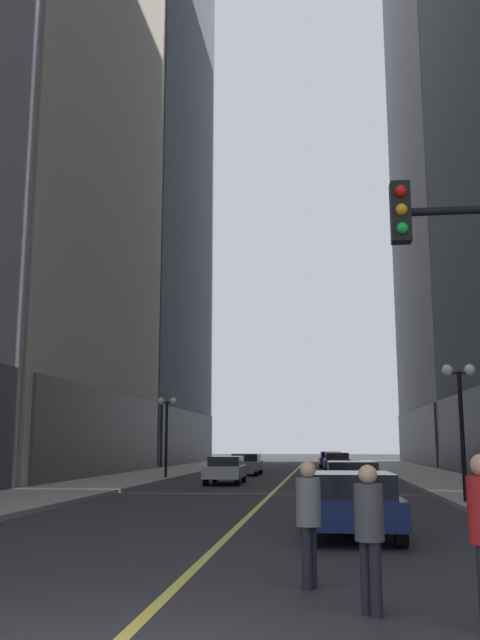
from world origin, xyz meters
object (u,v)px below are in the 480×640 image
object	(u,v)px
car_green	(352,479)
street_lamp_left_far	(167,419)
car_silver	(226,469)
car_grey	(246,463)
car_navy	(351,502)
car_maroon	(337,461)
pedestrian_with_orange_bag	(369,527)
street_lamp_right_mid	(460,401)
pedestrian_in_grey_suit	(309,514)
car_blue	(331,459)

from	to	relation	value
car_green	street_lamp_left_far	bearing A→B (deg)	126.64
car_silver	car_grey	xyz separation A→B (m)	(-0.04, 9.65, -0.00)
car_navy	car_maroon	distance (m)	35.50
pedestrian_with_orange_bag	street_lamp_right_mid	xyz separation A→B (m)	(3.87, 14.46, 2.29)
car_navy	pedestrian_with_orange_bag	xyz separation A→B (m)	(-0.04, -6.67, 0.25)
car_maroon	car_navy	bearing A→B (deg)	-90.70
car_maroon	pedestrian_with_orange_bag	world-z (taller)	pedestrian_with_orange_bag
car_grey	street_lamp_left_far	xyz separation A→B (m)	(-3.63, -6.64, 2.54)
car_green	pedestrian_with_orange_bag	bearing A→B (deg)	-91.63
car_silver	street_lamp_right_mid	world-z (taller)	street_lamp_right_mid
pedestrian_in_grey_suit	car_green	bearing A→B (deg)	85.47
car_blue	car_grey	bearing A→B (deg)	-111.21
car_maroon	street_lamp_right_mid	world-z (taller)	street_lamp_right_mid
pedestrian_with_orange_bag	pedestrian_in_grey_suit	size ratio (longest dim) A/B	1.00
car_green	car_blue	world-z (taller)	same
car_silver	street_lamp_left_far	size ratio (longest dim) A/B	1.07
car_maroon	pedestrian_in_grey_suit	xyz separation A→B (m)	(-1.20, -40.77, 0.25)
car_navy	street_lamp_right_mid	xyz separation A→B (m)	(3.83, 7.79, 2.54)
street_lamp_right_mid	car_maroon	bearing A→B (deg)	97.00
car_navy	pedestrian_with_orange_bag	distance (m)	6.67
car_navy	car_blue	world-z (taller)	same
car_green	street_lamp_left_far	distance (m)	15.94
pedestrian_with_orange_bag	pedestrian_in_grey_suit	xyz separation A→B (m)	(-0.72, 1.39, 0.00)
car_green	street_lamp_left_far	xyz separation A→B (m)	(-9.39, 12.63, 2.54)
car_grey	car_blue	bearing A→B (deg)	68.79
car_blue	pedestrian_with_orange_bag	size ratio (longest dim) A/B	2.50
pedestrian_with_orange_bag	car_navy	bearing A→B (deg)	89.64
car_maroon	car_grey	bearing A→B (deg)	-131.56
street_lamp_left_far	street_lamp_right_mid	bearing A→B (deg)	-48.67
car_grey	pedestrian_in_grey_suit	world-z (taller)	pedestrian_in_grey_suit
car_blue	pedestrian_with_orange_bag	bearing A→B (deg)	-90.13
car_blue	street_lamp_right_mid	distance (m)	35.42
car_blue	street_lamp_left_far	world-z (taller)	street_lamp_left_far
car_grey	car_blue	distance (m)	14.94
car_blue	street_lamp_right_mid	bearing A→B (deg)	-83.89
car_grey	street_lamp_right_mid	bearing A→B (deg)	-66.61
pedestrian_in_grey_suit	car_grey	bearing A→B (deg)	97.60
car_grey	car_maroon	bearing A→B (deg)	48.44
car_grey	pedestrian_with_orange_bag	xyz separation A→B (m)	(5.29, -35.65, 0.25)
car_silver	car_blue	xyz separation A→B (m)	(5.36, 23.58, -0.00)
car_navy	car_silver	xyz separation A→B (m)	(-5.29, 19.34, 0.00)
car_grey	street_lamp_right_mid	size ratio (longest dim) A/B	0.92
pedestrian_with_orange_bag	street_lamp_right_mid	world-z (taller)	street_lamp_right_mid
car_green	car_blue	xyz separation A→B (m)	(-0.35, 33.20, -0.00)
car_silver	street_lamp_left_far	bearing A→B (deg)	140.71
car_maroon	car_blue	world-z (taller)	same
car_navy	street_lamp_right_mid	world-z (taller)	street_lamp_right_mid
car_green	pedestrian_with_orange_bag	world-z (taller)	pedestrian_with_orange_bag
car_silver	pedestrian_with_orange_bag	size ratio (longest dim) A/B	2.86
car_blue	pedestrian_with_orange_bag	distance (m)	49.59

